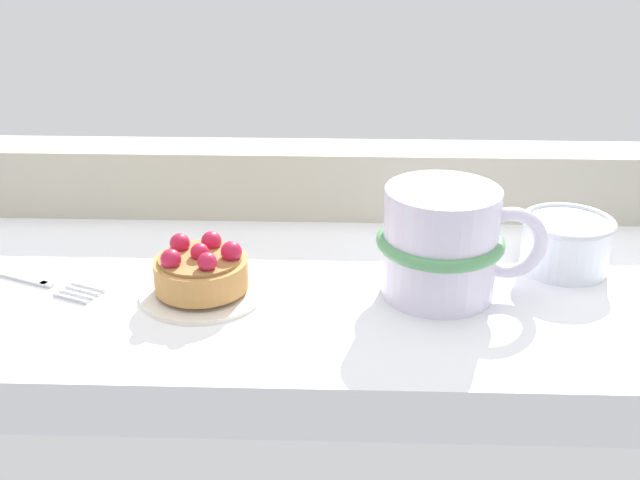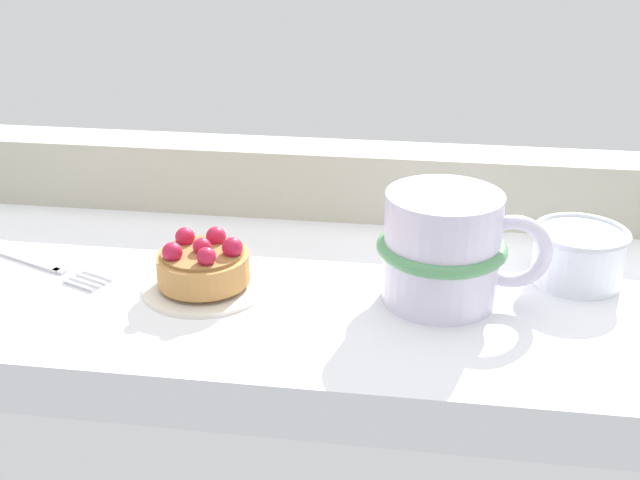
{
  "view_description": "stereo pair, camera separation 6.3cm",
  "coord_description": "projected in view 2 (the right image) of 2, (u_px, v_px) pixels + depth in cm",
  "views": [
    {
      "loc": [
        4.09,
        -61.63,
        30.94
      ],
      "look_at": [
        2.12,
        -3.77,
        4.9
      ],
      "focal_mm": 44.26,
      "sensor_mm": 36.0,
      "label": 1
    },
    {
      "loc": [
        10.41,
        -61.07,
        30.94
      ],
      "look_at": [
        2.12,
        -3.77,
        4.9
      ],
      "focal_mm": 44.26,
      "sensor_mm": 36.0,
      "label": 2
    }
  ],
  "objects": [
    {
      "name": "raspberry_tart",
      "position": [
        203.0,
        263.0,
        0.65
      ],
      "size": [
        7.7,
        7.7,
        4.1
      ],
      "color": "#B77F42",
      "rests_on": "dessert_plate"
    },
    {
      "name": "dessert_fork",
      "position": [
        36.0,
        262.0,
        0.7
      ],
      "size": [
        16.23,
        8.02,
        0.6
      ],
      "color": "#B7B7BC",
      "rests_on": "ground_plane"
    },
    {
      "name": "coffee_mug",
      "position": [
        445.0,
        248.0,
        0.63
      ],
      "size": [
        13.88,
        10.43,
        9.2
      ],
      "color": "silver",
      "rests_on": "ground_plane"
    },
    {
      "name": "dessert_plate",
      "position": [
        205.0,
        285.0,
        0.66
      ],
      "size": [
        10.32,
        10.32,
        0.81
      ],
      "color": "silver",
      "rests_on": "ground_plane"
    },
    {
      "name": "sugar_bowl",
      "position": [
        579.0,
        254.0,
        0.67
      ],
      "size": [
        8.06,
        8.06,
        4.79
      ],
      "color": "silver",
      "rests_on": "ground_plane"
    },
    {
      "name": "ground_plane",
      "position": [
        303.0,
        294.0,
        0.7
      ],
      "size": [
        76.44,
        34.83,
        4.34
      ],
      "primitive_type": "cube",
      "color": "white"
    },
    {
      "name": "window_rail_back",
      "position": [
        325.0,
        179.0,
        0.81
      ],
      "size": [
        74.91,
        5.91,
        6.95
      ],
      "primitive_type": "cube",
      "color": "#B2AD99",
      "rests_on": "ground_plane"
    }
  ]
}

